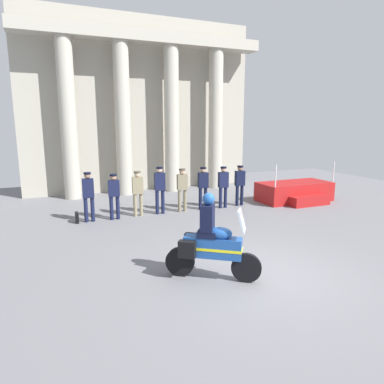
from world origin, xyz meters
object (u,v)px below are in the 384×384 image
at_px(officer_in_row_3, 160,186).
at_px(briefcase_on_ground, 77,218).
at_px(officer_in_row_1, 114,193).
at_px(officer_in_row_2, 138,190).
at_px(officer_in_row_5, 203,185).
at_px(motorcycle_with_rider, 209,243).
at_px(officer_in_row_7, 240,182).
at_px(officer_in_row_4, 182,186).
at_px(officer_in_row_6, 223,184).
at_px(reviewing_stand, 295,192).
at_px(officer_in_row_0, 88,193).

height_order(officer_in_row_3, briefcase_on_ground, officer_in_row_3).
relative_size(officer_in_row_1, officer_in_row_2, 0.98).
height_order(officer_in_row_5, motorcycle_with_rider, motorcycle_with_rider).
relative_size(motorcycle_with_rider, briefcase_on_ground, 5.28).
bearing_deg(officer_in_row_7, briefcase_on_ground, 6.29).
bearing_deg(officer_in_row_4, officer_in_row_6, -176.83).
xyz_separation_m(reviewing_stand, officer_in_row_5, (-4.29, 0.20, 0.59)).
distance_m(officer_in_row_0, officer_in_row_1, 0.85).
distance_m(officer_in_row_4, officer_in_row_5, 0.86).
height_order(officer_in_row_2, officer_in_row_4, officer_in_row_4).
bearing_deg(officer_in_row_7, officer_in_row_6, 12.78).
relative_size(officer_in_row_3, officer_in_row_5, 1.05).
relative_size(officer_in_row_1, officer_in_row_3, 0.91).
relative_size(reviewing_stand, officer_in_row_5, 1.89).
distance_m(officer_in_row_0, motorcycle_with_rider, 5.89).
xyz_separation_m(officer_in_row_4, officer_in_row_5, (0.86, -0.01, 0.01)).
xyz_separation_m(officer_in_row_0, officer_in_row_4, (3.43, 0.07, -0.03)).
xyz_separation_m(officer_in_row_6, briefcase_on_ground, (-5.54, 0.04, -0.79)).
height_order(officer_in_row_1, officer_in_row_2, officer_in_row_2).
bearing_deg(motorcycle_with_rider, officer_in_row_7, 90.33).
relative_size(officer_in_row_1, officer_in_row_4, 0.97).
bearing_deg(officer_in_row_1, officer_in_row_5, -172.51).
xyz_separation_m(officer_in_row_5, briefcase_on_ground, (-4.70, -0.02, -0.80)).
xyz_separation_m(officer_in_row_5, officer_in_row_6, (0.84, -0.06, -0.01)).
distance_m(reviewing_stand, officer_in_row_0, 8.60).
bearing_deg(officer_in_row_2, briefcase_on_ground, 7.08).
bearing_deg(officer_in_row_7, officer_in_row_5, 7.01).
bearing_deg(officer_in_row_0, officer_in_row_2, -171.35).
bearing_deg(officer_in_row_7, officer_in_row_3, 6.07).
relative_size(officer_in_row_4, motorcycle_with_rider, 0.86).
bearing_deg(motorcycle_with_rider, reviewing_stand, 75.09).
bearing_deg(officer_in_row_6, reviewing_stand, -176.49).
bearing_deg(officer_in_row_5, officer_in_row_0, 6.56).
xyz_separation_m(reviewing_stand, officer_in_row_0, (-8.58, 0.14, 0.62)).
relative_size(officer_in_row_2, officer_in_row_5, 0.99).
bearing_deg(briefcase_on_ground, motorcycle_with_rider, -68.13).
xyz_separation_m(officer_in_row_1, briefcase_on_ground, (-1.26, 0.08, -0.77)).
height_order(officer_in_row_3, officer_in_row_6, officer_in_row_3).
bearing_deg(briefcase_on_ground, officer_in_row_2, 1.34).
relative_size(reviewing_stand, officer_in_row_4, 1.91).
bearing_deg(briefcase_on_ground, officer_in_row_6, -0.41).
bearing_deg(officer_in_row_3, briefcase_on_ground, 6.54).
distance_m(officer_in_row_7, motorcycle_with_rider, 7.01).
relative_size(officer_in_row_3, briefcase_on_ground, 4.86).
height_order(officer_in_row_0, officer_in_row_4, officer_in_row_0).
distance_m(officer_in_row_3, officer_in_row_7, 3.40).
relative_size(officer_in_row_4, officer_in_row_7, 1.01).
bearing_deg(reviewing_stand, officer_in_row_1, 179.31).
xyz_separation_m(officer_in_row_2, officer_in_row_3, (0.82, -0.01, 0.07)).
xyz_separation_m(officer_in_row_4, motorcycle_with_rider, (-1.58, -5.66, -0.18)).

